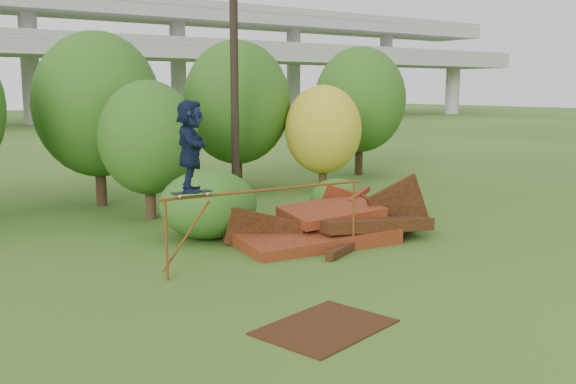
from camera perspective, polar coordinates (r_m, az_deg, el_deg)
ground at (r=14.01m, az=7.45°, el=-7.25°), size 240.00×240.00×0.00m
scrap_pile at (r=16.89m, az=3.89°, el=-3.15°), size 5.75×3.27×1.98m
grind_rail at (r=14.41m, az=-1.77°, el=-1.03°), size 5.18×0.31×1.73m
skateboard at (r=13.51m, az=-8.57°, el=-0.02°), size 0.87×0.27×0.09m
skater at (r=13.39m, az=-8.67°, el=4.07°), size 1.27×1.83×1.90m
flat_plate at (r=10.92m, az=3.30°, el=-11.90°), size 2.47×2.01×0.03m
tree_1 at (r=22.46m, az=-16.59°, el=7.45°), size 4.20×4.20×5.84m
tree_2 at (r=19.78m, az=-12.30°, el=4.73°), size 2.99×2.99×4.21m
tree_3 at (r=25.46m, az=-4.55°, el=7.92°), size 4.20×4.20×5.83m
tree_4 at (r=24.92m, az=3.15°, el=5.56°), size 2.97×2.97×4.10m
tree_5 at (r=29.74m, az=6.41°, el=8.15°), size 4.17×4.17×5.85m
shrub_left at (r=17.13m, az=-7.09°, el=-1.09°), size 2.63×2.43×1.82m
shrub_right at (r=19.89m, az=4.36°, el=-0.52°), size 1.71×1.57×1.21m
utility_pole at (r=22.18m, az=-4.83°, el=12.90°), size 1.40×0.28×10.66m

